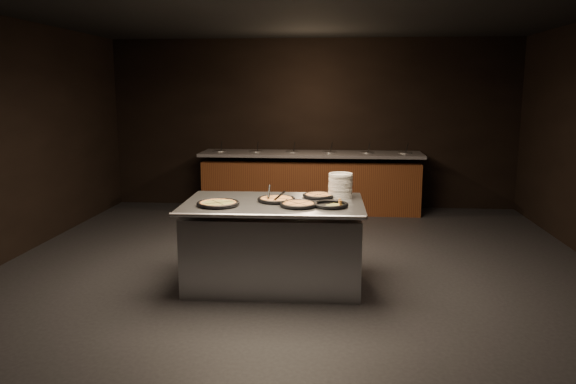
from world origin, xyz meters
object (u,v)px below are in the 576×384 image
object	(u,v)px
serving_counter	(274,245)
pan_veggie_whole	(218,204)
pan_cheese_whole	(276,199)
plate_stack	(340,185)

from	to	relation	value
serving_counter	pan_veggie_whole	xyz separation A→B (m)	(-0.54, -0.23, 0.48)
pan_veggie_whole	pan_cheese_whole	bearing A→B (deg)	25.34
pan_cheese_whole	pan_veggie_whole	bearing A→B (deg)	-154.66
serving_counter	pan_cheese_whole	size ratio (longest dim) A/B	4.70
pan_veggie_whole	pan_cheese_whole	world-z (taller)	same
serving_counter	pan_veggie_whole	distance (m)	0.76
pan_veggie_whole	serving_counter	bearing A→B (deg)	23.04
plate_stack	pan_cheese_whole	bearing A→B (deg)	-156.09
serving_counter	pan_cheese_whole	bearing A→B (deg)	55.61
plate_stack	pan_veggie_whole	size ratio (longest dim) A/B	0.60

